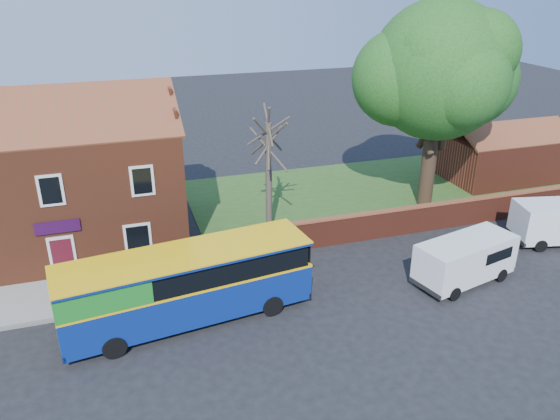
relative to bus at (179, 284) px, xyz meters
name	(u,v)px	position (x,y,z in m)	size (l,w,h in m)	color
ground	(247,345)	(2.20, -2.41, -1.79)	(120.00, 120.00, 0.00)	black
pavement	(65,297)	(-4.80, 3.34, -1.73)	(18.00, 3.50, 0.12)	gray
kerb	(64,318)	(-4.80, 1.59, -1.72)	(18.00, 0.15, 0.14)	slate
grass_strip	(386,191)	(15.20, 10.59, -1.77)	(26.00, 12.00, 0.04)	#426B28
shop_building	(59,184)	(-4.82, 9.09, 1.62)	(12.30, 8.13, 10.50)	brown
boundary_wall	(437,216)	(15.20, 4.59, -0.98)	(22.00, 0.38, 1.60)	maroon
outbuilding	(503,156)	(24.20, 10.59, -0.19)	(8.20, 5.06, 4.17)	maroon
bus	(179,284)	(0.00, 0.00, 0.00)	(10.63, 3.95, 3.16)	navy
van_near	(465,259)	(13.22, -0.82, -0.58)	(5.28, 3.08, 2.17)	white
large_tree	(438,74)	(16.53, 8.12, 6.30)	(10.14, 8.02, 12.37)	black
bare_tree	(269,172)	(6.01, 7.26, 1.73)	(2.57, 3.06, 6.86)	#4C4238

